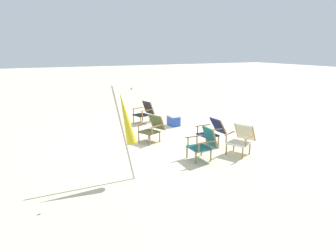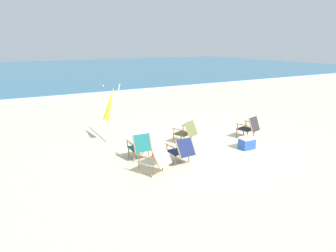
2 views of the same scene
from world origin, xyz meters
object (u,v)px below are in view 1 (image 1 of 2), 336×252
object	(u,v)px
beach_chair_front_right	(153,127)
umbrella_furled_yellow	(126,119)
beach_chair_far_center	(213,131)
beach_chair_back_left	(145,112)
cooler_box	(174,120)
beach_chair_back_right	(204,143)
beach_chair_mid_center	(241,138)

from	to	relation	value
beach_chair_front_right	umbrella_furled_yellow	size ratio (longest dim) A/B	0.44
beach_chair_far_center	beach_chair_back_left	bearing A→B (deg)	13.40
beach_chair_far_center	umbrella_furled_yellow	xyz separation A→B (m)	(-1.06, 2.98, 0.89)
beach_chair_front_right	cooler_box	size ratio (longest dim) A/B	1.82
beach_chair_back_right	beach_chair_back_left	bearing A→B (deg)	-0.82
beach_chair_mid_center	umbrella_furled_yellow	size ratio (longest dim) A/B	0.46
beach_chair_front_right	beach_chair_back_left	size ratio (longest dim) A/B	1.09
beach_chair_far_center	cooler_box	distance (m)	2.54
beach_chair_back_right	beach_chair_mid_center	world-z (taller)	beach_chair_back_right
beach_chair_front_right	beach_chair_back_right	size ratio (longest dim) A/B	1.09
beach_chair_far_center	cooler_box	bearing A→B (deg)	0.21
beach_chair_front_right	umbrella_furled_yellow	bearing A→B (deg)	144.67
umbrella_furled_yellow	cooler_box	size ratio (longest dim) A/B	4.11
umbrella_furled_yellow	beach_chair_front_right	bearing A→B (deg)	-35.33
beach_chair_far_center	cooler_box	world-z (taller)	beach_chair_far_center
beach_chair_front_right	beach_chair_back_right	xyz separation A→B (m)	(-2.00, -0.58, 0.01)
beach_chair_back_left	umbrella_furled_yellow	xyz separation A→B (m)	(-4.46, 2.17, 0.88)
beach_chair_back_right	umbrella_furled_yellow	distance (m)	2.29
beach_chair_far_center	beach_chair_back_left	world-z (taller)	beach_chair_back_left
umbrella_furled_yellow	beach_chair_back_right	bearing A→B (deg)	-85.55
beach_chair_far_center	beach_chair_back_left	size ratio (longest dim) A/B	0.97
beach_chair_mid_center	beach_chair_back_left	xyz separation A→B (m)	(4.36, 1.09, 0.01)
beach_chair_far_center	beach_chair_mid_center	world-z (taller)	beach_chair_mid_center
beach_chair_front_right	umbrella_furled_yellow	world-z (taller)	umbrella_furled_yellow
umbrella_furled_yellow	cooler_box	xyz separation A→B (m)	(3.59, -2.97, -1.11)
beach_chair_far_center	beach_chair_mid_center	xyz separation A→B (m)	(-0.97, -0.28, 0.00)
beach_chair_back_left	beach_chair_back_right	bearing A→B (deg)	179.18
beach_chair_front_right	cooler_box	distance (m)	2.04
beach_chair_far_center	umbrella_furled_yellow	distance (m)	3.29
beach_chair_back_right	beach_chair_mid_center	xyz separation A→B (m)	(-0.07, -1.15, -0.01)
beach_chair_far_center	beach_chair_back_right	bearing A→B (deg)	135.95
beach_chair_far_center	beach_chair_mid_center	size ratio (longest dim) A/B	0.86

